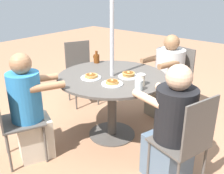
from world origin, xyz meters
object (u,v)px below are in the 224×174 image
diner_west (171,130)px  syrup_bottle (96,58)px  patio_table (112,87)px  patio_chair_north (176,77)px  diner_north (167,80)px  pancake_plate_b (91,77)px  coffee_cup (141,80)px  patio_chair_south (12,116)px  patio_chair_west (187,139)px  pancake_plate_a (112,83)px  drinking_glass_a (139,85)px  patio_chair_east (80,69)px  pancake_plate_c (128,75)px  diner_south (30,111)px

diner_west → syrup_bottle: size_ratio=7.21×
patio_table → patio_chair_north: 1.10m
diner_north → pancake_plate_b: 1.19m
coffee_cup → patio_chair_south: bearing=49.1°
patio_chair_west → diner_north: bearing=50.7°
patio_chair_south → pancake_plate_a: bearing=76.6°
patio_table → patio_chair_south: patio_chair_south is taller
diner_west → pancake_plate_a: diner_west is taller
drinking_glass_a → syrup_bottle: bearing=-23.9°
syrup_bottle → pancake_plate_a: bearing=144.5°
patio_table → diner_west: diner_west is taller
diner_west → pancake_plate_a: (0.72, -0.05, 0.26)m
patio_chair_north → diner_west: (-0.62, 1.31, -0.00)m
patio_chair_east → pancake_plate_c: size_ratio=4.14×
patio_table → diner_south: diner_south is taller
patio_table → patio_chair_west: size_ratio=1.34×
patio_chair_east → pancake_plate_c: 1.24m
diner_south → pancake_plate_b: (-0.24, -0.64, 0.25)m
diner_north → pancake_plate_a: bearing=101.2°
diner_north → pancake_plate_c: diner_north is taller
patio_chair_north → pancake_plate_a: bearing=99.6°
patio_table → pancake_plate_a: (-0.17, 0.20, 0.16)m
coffee_cup → patio_chair_east: bearing=-19.1°
diner_south → patio_chair_west: bearing=44.8°
patio_chair_north → diner_north: size_ratio=0.82×
diner_south → pancake_plate_c: 1.11m
diner_south → patio_chair_east: bearing=139.3°
pancake_plate_b → diner_west: bearing=177.5°
patio_chair_south → pancake_plate_b: size_ratio=4.14×
diner_west → coffee_cup: diner_west is taller
drinking_glass_a → pancake_plate_c: bearing=-38.8°
diner_south → pancake_plate_b: bearing=92.9°
patio_chair_north → syrup_bottle: same height
syrup_bottle → drinking_glass_a: bearing=156.1°
diner_north → coffee_cup: (-0.18, 0.92, 0.32)m
patio_chair_south → pancake_plate_c: bearing=84.9°
patio_chair_south → drinking_glass_a: patio_chair_south is taller
pancake_plate_b → drinking_glass_a: drinking_glass_a is taller
patio_chair_east → patio_chair_west: bearing=94.5°
patio_table → patio_chair_west: patio_chair_west is taller
patio_table → pancake_plate_c: 0.25m
pancake_plate_a → syrup_bottle: bearing=-35.5°
diner_north → patio_chair_east: bearing=33.7°
pancake_plate_a → patio_chair_north: bearing=-94.4°
coffee_cup → patio_chair_north: bearing=-82.7°
patio_chair_west → patio_table: bearing=90.0°
patio_chair_south → diner_west: 1.53m
diner_west → pancake_plate_b: (1.02, -0.04, 0.26)m
patio_chair_north → drinking_glass_a: patio_chair_north is taller
diner_south → syrup_bottle: bearing=119.2°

